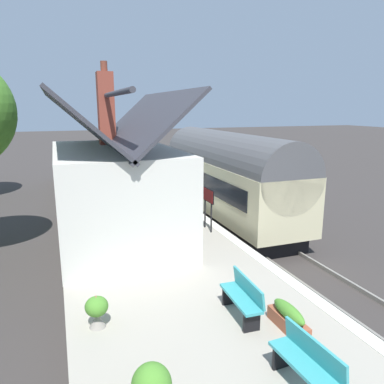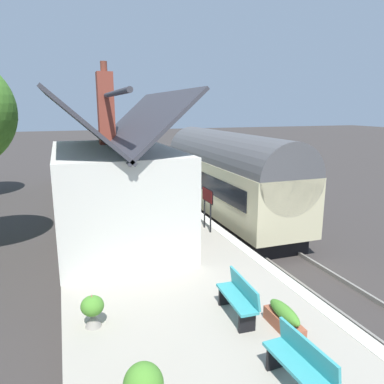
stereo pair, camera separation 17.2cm
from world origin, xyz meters
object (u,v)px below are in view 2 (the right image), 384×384
object	(u,v)px
planter_under_sign	(93,178)
station_building	(115,189)
planter_bench_left	(128,176)
planter_edge_far	(284,318)
lamp_post_platform	(142,142)
bench_by_lamp	(118,171)
bench_mid_platform	(128,182)
planter_bench_right	(93,310)
planter_corner_building	(76,172)
train	(228,176)
planter_edge_near	(82,176)
bench_near_building	(239,297)
station_sign_board	(208,199)
bench_platform_end	(301,363)

from	to	relation	value
planter_under_sign	station_building	bearing A→B (deg)	-179.84
planter_bench_left	planter_edge_far	xyz separation A→B (m)	(-16.27, -0.32, -0.14)
lamp_post_platform	bench_by_lamp	bearing A→B (deg)	42.08
bench_mid_platform	planter_bench_right	size ratio (longest dim) A/B	1.96
planter_corner_building	bench_by_lamp	bearing A→B (deg)	-124.42
train	planter_edge_near	size ratio (longest dim) A/B	12.13
station_building	planter_edge_far	size ratio (longest dim) A/B	6.47
train	planter_corner_building	world-z (taller)	train
bench_by_lamp	planter_bench_left	bearing A→B (deg)	-166.68
planter_edge_near	bench_near_building	bearing A→B (deg)	-171.63
planter_edge_near	station_sign_board	world-z (taller)	station_sign_board
planter_edge_near	planter_bench_right	distance (m)	15.26
bench_by_lamp	station_sign_board	size ratio (longest dim) A/B	0.89
planter_bench_right	planter_edge_far	distance (m)	3.93
train	planter_bench_left	bearing A→B (deg)	30.90
bench_platform_end	lamp_post_platform	xyz separation A→B (m)	(17.82, -1.31, 1.93)
bench_mid_platform	planter_corner_building	bearing A→B (deg)	24.31
bench_by_lamp	planter_corner_building	size ratio (longest dim) A/B	1.29
bench_mid_platform	station_sign_board	xyz separation A→B (m)	(-7.57, -1.60, 0.71)
planter_bench_right	planter_edge_far	xyz separation A→B (m)	(-1.44, -3.66, -0.11)
bench_near_building	planter_edge_near	distance (m)	16.10
planter_edge_far	lamp_post_platform	world-z (taller)	lamp_post_platform
bench_mid_platform	bench_near_building	size ratio (longest dim) A/B	1.00
station_building	planter_edge_far	bearing A→B (deg)	-160.80
bench_by_lamp	planter_edge_far	xyz separation A→B (m)	(-17.77, -0.67, -0.22)
bench_platform_end	bench_mid_platform	size ratio (longest dim) A/B	1.00
station_building	planter_edge_near	bearing A→B (deg)	3.58
planter_bench_left	planter_edge_far	bearing A→B (deg)	-178.88
planter_bench_left	station_sign_board	size ratio (longest dim) A/B	0.48
bench_by_lamp	planter_bench_right	xyz separation A→B (m)	(-16.33, 2.98, -0.10)
bench_by_lamp	planter_corner_building	xyz separation A→B (m)	(1.72, 2.51, -0.20)
planter_bench_left	planter_corner_building	bearing A→B (deg)	41.65
planter_under_sign	planter_edge_near	xyz separation A→B (m)	(0.73, 0.59, -0.00)
station_building	train	bearing A→B (deg)	-60.81
planter_under_sign	planter_bench_left	distance (m)	2.11
planter_edge_near	station_sign_board	size ratio (longest dim) A/B	0.56
planter_bench_left	planter_under_sign	bearing A→B (deg)	98.45
planter_corner_building	planter_edge_near	xyz separation A→B (m)	(-2.80, -0.19, 0.20)
station_building	planter_bench_left	xyz separation A→B (m)	(9.44, -2.06, -1.31)
bench_platform_end	station_sign_board	distance (m)	8.10
train	planter_under_sign	xyz separation A→B (m)	(5.90, 5.80, -0.75)
bench_platform_end	planter_edge_near	size ratio (longest dim) A/B	1.61
bench_by_lamp	lamp_post_platform	bearing A→B (deg)	-137.92
train	planter_under_sign	size ratio (longest dim) A/B	11.90
train	planter_bench_left	size ratio (longest dim) A/B	14.17
planter_edge_near	bench_mid_platform	bearing A→B (deg)	-139.58
planter_under_sign	planter_bench_left	world-z (taller)	planter_under_sign
planter_corner_building	planter_edge_far	xyz separation A→B (m)	(-19.49, -3.18, -0.02)
planter_under_sign	planter_bench_right	bearing A→B (deg)	175.07
planter_corner_building	planter_bench_right	bearing A→B (deg)	178.49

